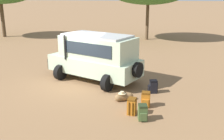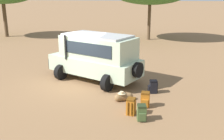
{
  "view_description": "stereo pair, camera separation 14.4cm",
  "coord_description": "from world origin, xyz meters",
  "views": [
    {
      "loc": [
        4.44,
        -12.13,
        4.42
      ],
      "look_at": [
        2.02,
        -0.72,
        1.0
      ],
      "focal_mm": 42.0,
      "sensor_mm": 36.0,
      "label": 1
    },
    {
      "loc": [
        4.58,
        -12.1,
        4.42
      ],
      "look_at": [
        2.02,
        -0.72,
        1.0
      ],
      "focal_mm": 42.0,
      "sensor_mm": 36.0,
      "label": 2
    }
  ],
  "objects": [
    {
      "name": "backpack_cluster_center",
      "position": [
        3.29,
        -3.07,
        0.32
      ],
      "size": [
        0.34,
        0.46,
        0.65
      ],
      "color": "#B26619",
      "rests_on": "ground_plane"
    },
    {
      "name": "duffel_bag_low_black_case",
      "position": [
        2.78,
        -1.82,
        0.17
      ],
      "size": [
        0.76,
        0.59,
        0.42
      ],
      "color": "brown",
      "rests_on": "ground_plane"
    },
    {
      "name": "backpack_near_rear_wheel",
      "position": [
        3.74,
        -2.26,
        0.3
      ],
      "size": [
        0.35,
        0.4,
        0.63
      ],
      "color": "#B26619",
      "rests_on": "ground_plane"
    },
    {
      "name": "backpack_outermost",
      "position": [
        3.73,
        -3.47,
        0.29
      ],
      "size": [
        0.38,
        0.47,
        0.59
      ],
      "color": "#42562D",
      "rests_on": "ground_plane"
    },
    {
      "name": "ground_plane",
      "position": [
        0.0,
        0.0,
        0.0
      ],
      "size": [
        320.0,
        320.0,
        0.0
      ],
      "primitive_type": "plane",
      "color": "olive"
    },
    {
      "name": "backpack_beside_front_wheel",
      "position": [
        3.94,
        -0.63,
        0.29
      ],
      "size": [
        0.47,
        0.4,
        0.6
      ],
      "color": "black",
      "rests_on": "ground_plane"
    },
    {
      "name": "safari_vehicle",
      "position": [
        0.88,
        0.58,
        1.29
      ],
      "size": [
        5.4,
        3.78,
        2.44
      ],
      "color": "#B2C6A8",
      "rests_on": "ground_plane"
    }
  ]
}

